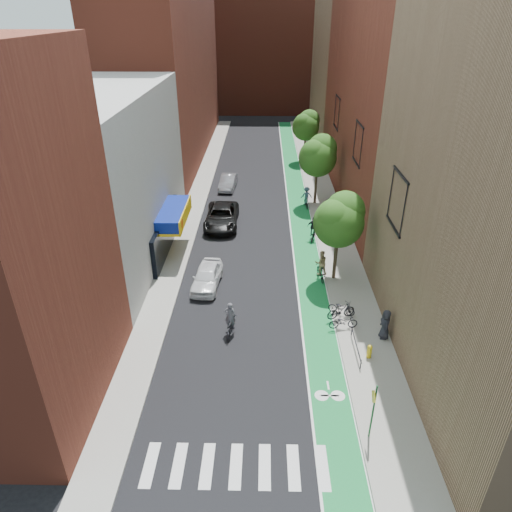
{
  "coord_description": "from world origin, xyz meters",
  "views": [
    {
      "loc": [
        0.67,
        -17.46,
        16.81
      ],
      "look_at": [
        0.15,
        10.58,
        1.5
      ],
      "focal_mm": 32.0,
      "sensor_mm": 36.0,
      "label": 1
    }
  ],
  "objects_px": {
    "cyclist_lane_mid": "(313,232)",
    "pedestrian": "(385,324)",
    "parked_car_black": "(222,216)",
    "parked_car_white": "(207,276)",
    "cyclist_lane_far": "(306,198)",
    "cyclist_lead": "(230,324)",
    "fire_hydrant": "(369,351)",
    "parked_car_silver": "(228,182)",
    "cyclist_lane_near": "(321,267)"
  },
  "relations": [
    {
      "from": "parked_car_white",
      "to": "parked_car_black",
      "type": "distance_m",
      "value": 9.9
    },
    {
      "from": "parked_car_silver",
      "to": "cyclist_lead",
      "type": "height_order",
      "value": "cyclist_lead"
    },
    {
      "from": "parked_car_white",
      "to": "parked_car_black",
      "type": "relative_size",
      "value": 0.71
    },
    {
      "from": "parked_car_black",
      "to": "pedestrian",
      "type": "xyz_separation_m",
      "value": [
        10.6,
        -15.5,
        0.23
      ]
    },
    {
      "from": "parked_car_silver",
      "to": "parked_car_black",
      "type": "bearing_deg",
      "value": -84.6
    },
    {
      "from": "parked_car_white",
      "to": "cyclist_lead",
      "type": "bearing_deg",
      "value": -65.28
    },
    {
      "from": "parked_car_black",
      "to": "cyclist_lane_far",
      "type": "xyz_separation_m",
      "value": [
        7.7,
        4.3,
        0.04
      ]
    },
    {
      "from": "cyclist_lane_far",
      "to": "parked_car_silver",
      "type": "bearing_deg",
      "value": -38.05
    },
    {
      "from": "cyclist_lane_mid",
      "to": "fire_hydrant",
      "type": "xyz_separation_m",
      "value": [
        1.72,
        -14.47,
        -0.18
      ]
    },
    {
      "from": "cyclist_lead",
      "to": "fire_hydrant",
      "type": "height_order",
      "value": "cyclist_lead"
    },
    {
      "from": "cyclist_lead",
      "to": "cyclist_lane_far",
      "type": "xyz_separation_m",
      "value": [
        5.91,
        19.44,
        0.17
      ]
    },
    {
      "from": "parked_car_black",
      "to": "fire_hydrant",
      "type": "relative_size",
      "value": 7.47
    },
    {
      "from": "cyclist_lane_near",
      "to": "pedestrian",
      "type": "height_order",
      "value": "cyclist_lane_near"
    },
    {
      "from": "parked_car_white",
      "to": "cyclist_lead",
      "type": "height_order",
      "value": "cyclist_lead"
    },
    {
      "from": "parked_car_black",
      "to": "cyclist_lane_near",
      "type": "height_order",
      "value": "cyclist_lane_near"
    },
    {
      "from": "cyclist_lane_near",
      "to": "fire_hydrant",
      "type": "relative_size",
      "value": 2.7
    },
    {
      "from": "parked_car_black",
      "to": "cyclist_lead",
      "type": "bearing_deg",
      "value": -83.47
    },
    {
      "from": "fire_hydrant",
      "to": "cyclist_lead",
      "type": "bearing_deg",
      "value": 164.8
    },
    {
      "from": "cyclist_lead",
      "to": "cyclist_lane_far",
      "type": "bearing_deg",
      "value": -99.67
    },
    {
      "from": "pedestrian",
      "to": "parked_car_silver",
      "type": "bearing_deg",
      "value": -157.67
    },
    {
      "from": "cyclist_lane_far",
      "to": "pedestrian",
      "type": "relative_size",
      "value": 1.09
    },
    {
      "from": "parked_car_black",
      "to": "cyclist_lane_near",
      "type": "distance_m",
      "value": 11.71
    },
    {
      "from": "parked_car_white",
      "to": "cyclist_lane_near",
      "type": "xyz_separation_m",
      "value": [
        7.83,
        1.06,
        0.19
      ]
    },
    {
      "from": "parked_car_white",
      "to": "cyclist_lane_mid",
      "type": "height_order",
      "value": "cyclist_lane_mid"
    },
    {
      "from": "cyclist_lane_far",
      "to": "parked_car_white",
      "type": "bearing_deg",
      "value": 55.68
    },
    {
      "from": "fire_hydrant",
      "to": "parked_car_silver",
      "type": "bearing_deg",
      "value": 109.78
    },
    {
      "from": "cyclist_lane_near",
      "to": "fire_hydrant",
      "type": "xyz_separation_m",
      "value": [
        1.75,
        -8.37,
        -0.34
      ]
    },
    {
      "from": "cyclist_lead",
      "to": "cyclist_lane_mid",
      "type": "bearing_deg",
      "value": -108.26
    },
    {
      "from": "pedestrian",
      "to": "cyclist_lane_near",
      "type": "bearing_deg",
      "value": -157.3
    },
    {
      "from": "parked_car_black",
      "to": "cyclist_lane_near",
      "type": "xyz_separation_m",
      "value": [
        7.67,
        -8.84,
        0.09
      ]
    },
    {
      "from": "parked_car_white",
      "to": "fire_hydrant",
      "type": "xyz_separation_m",
      "value": [
        9.58,
        -7.31,
        -0.15
      ]
    },
    {
      "from": "cyclist_lane_far",
      "to": "parked_car_black",
      "type": "bearing_deg",
      "value": 23.81
    },
    {
      "from": "parked_car_black",
      "to": "cyclist_lead",
      "type": "height_order",
      "value": "cyclist_lead"
    },
    {
      "from": "parked_car_white",
      "to": "pedestrian",
      "type": "height_order",
      "value": "pedestrian"
    },
    {
      "from": "parked_car_silver",
      "to": "cyclist_lane_mid",
      "type": "height_order",
      "value": "cyclist_lane_mid"
    },
    {
      "from": "cyclist_lane_mid",
      "to": "fire_hydrant",
      "type": "distance_m",
      "value": 14.57
    },
    {
      "from": "cyclist_lane_mid",
      "to": "cyclist_lane_far",
      "type": "distance_m",
      "value": 7.05
    },
    {
      "from": "parked_car_white",
      "to": "parked_car_silver",
      "type": "bearing_deg",
      "value": 94.23
    },
    {
      "from": "cyclist_lead",
      "to": "fire_hydrant",
      "type": "distance_m",
      "value": 7.92
    },
    {
      "from": "parked_car_white",
      "to": "cyclist_lane_far",
      "type": "relative_size",
      "value": 2.14
    },
    {
      "from": "parked_car_silver",
      "to": "fire_hydrant",
      "type": "distance_m",
      "value": 28.19
    },
    {
      "from": "parked_car_silver",
      "to": "cyclist_lane_near",
      "type": "bearing_deg",
      "value": -62.09
    },
    {
      "from": "cyclist_lane_near",
      "to": "cyclist_lane_mid",
      "type": "relative_size",
      "value": 1.09
    },
    {
      "from": "parked_car_black",
      "to": "parked_car_silver",
      "type": "bearing_deg",
      "value": 90.5
    },
    {
      "from": "cyclist_lane_far",
      "to": "pedestrian",
      "type": "xyz_separation_m",
      "value": [
        2.9,
        -19.8,
        0.2
      ]
    },
    {
      "from": "cyclist_lane_mid",
      "to": "pedestrian",
      "type": "height_order",
      "value": "cyclist_lane_mid"
    },
    {
      "from": "parked_car_white",
      "to": "parked_car_black",
      "type": "height_order",
      "value": "parked_car_black"
    },
    {
      "from": "pedestrian",
      "to": "parked_car_black",
      "type": "bearing_deg",
      "value": -146.66
    },
    {
      "from": "parked_car_white",
      "to": "cyclist_lead",
      "type": "relative_size",
      "value": 2.03
    },
    {
      "from": "parked_car_black",
      "to": "pedestrian",
      "type": "relative_size",
      "value": 3.28
    }
  ]
}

